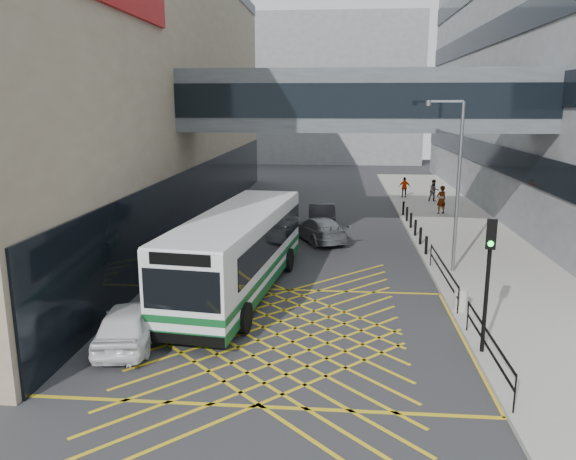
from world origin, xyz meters
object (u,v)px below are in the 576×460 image
(car_white, at_px, (130,323))
(litter_bin, at_px, (461,300))
(traffic_light, at_px, (489,267))
(bus, at_px, (239,250))
(street_lamp, at_px, (455,176))
(pedestrian_c, at_px, (404,187))
(car_silver, at_px, (319,228))
(car_dark, at_px, (321,215))
(pedestrian_b, at_px, (434,191))
(pedestrian_a, at_px, (441,200))

(car_white, height_order, litter_bin, car_white)
(traffic_light, bearing_deg, bus, 161.67)
(street_lamp, xyz_separation_m, litter_bin, (-0.53, -4.96, -3.79))
(pedestrian_c, bearing_deg, car_silver, 67.89)
(car_dark, xyz_separation_m, traffic_light, (5.30, -17.82, 2.07))
(pedestrian_b, bearing_deg, litter_bin, -106.64)
(bus, distance_m, litter_bin, 8.51)
(pedestrian_b, bearing_deg, car_white, -126.86)
(car_dark, distance_m, pedestrian_c, 12.31)
(litter_bin, relative_size, pedestrian_a, 0.43)
(car_dark, bearing_deg, pedestrian_a, -156.52)
(traffic_light, relative_size, pedestrian_a, 2.17)
(litter_bin, relative_size, pedestrian_c, 0.51)
(car_white, distance_m, pedestrian_b, 29.88)
(street_lamp, bearing_deg, pedestrian_a, 104.10)
(car_dark, relative_size, pedestrian_a, 2.49)
(bus, relative_size, litter_bin, 14.85)
(pedestrian_b, distance_m, pedestrian_c, 2.68)
(car_silver, height_order, traffic_light, traffic_light)
(car_white, relative_size, car_dark, 0.94)
(bus, relative_size, street_lamp, 1.61)
(bus, distance_m, pedestrian_a, 19.81)
(car_dark, xyz_separation_m, litter_bin, (5.39, -14.30, -0.17))
(car_silver, bearing_deg, pedestrian_b, -147.75)
(litter_bin, bearing_deg, traffic_light, -91.54)
(car_silver, height_order, street_lamp, street_lamp)
(car_silver, distance_m, pedestrian_c, 15.65)
(street_lamp, relative_size, pedestrian_b, 4.47)
(traffic_light, distance_m, pedestrian_c, 28.53)
(street_lamp, distance_m, pedestrian_b, 18.61)
(car_white, xyz_separation_m, car_dark, (5.42, 17.79, 0.03))
(pedestrian_b, bearing_deg, pedestrian_a, -103.36)
(bus, bearing_deg, pedestrian_a, 63.85)
(car_dark, height_order, car_silver, car_dark)
(pedestrian_c, bearing_deg, bus, 70.01)
(street_lamp, bearing_deg, traffic_light, -71.78)
(car_white, xyz_separation_m, car_silver, (5.40, 14.05, 0.00))
(bus, bearing_deg, pedestrian_c, 75.38)
(street_lamp, height_order, pedestrian_c, street_lamp)
(pedestrian_a, xyz_separation_m, pedestrian_c, (-1.68, 6.60, -0.15))
(car_dark, height_order, litter_bin, car_dark)
(car_white, bearing_deg, litter_bin, -169.84)
(pedestrian_a, bearing_deg, car_white, 35.40)
(bus, distance_m, traffic_light, 9.74)
(bus, distance_m, pedestrian_b, 24.11)
(traffic_light, distance_m, pedestrian_a, 22.07)
(litter_bin, bearing_deg, bus, 168.39)
(pedestrian_a, relative_size, pedestrian_c, 1.19)
(car_dark, bearing_deg, traffic_light, 102.89)
(car_dark, xyz_separation_m, pedestrian_b, (8.17, 8.82, 0.25))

